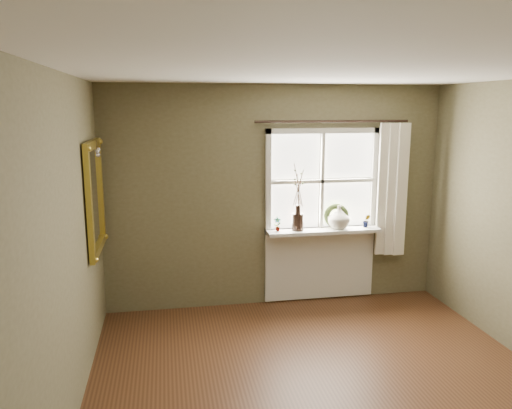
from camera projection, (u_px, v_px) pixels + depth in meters
The scene contains 15 objects.
floor at pixel (337, 409), 3.94m from camera, with size 4.50×4.50×0.00m, color #442715.
ceiling at pixel (349, 69), 3.44m from camera, with size 4.50×4.50×0.00m, color silver.
wall_back at pixel (275, 196), 5.91m from camera, with size 4.00×0.10×2.60m, color brown.
wall_left at pixel (50, 266), 3.33m from camera, with size 0.10×4.50×2.60m, color brown.
window_frame at pixel (322, 181), 5.90m from camera, with size 1.36×0.06×1.24m.
window_sill at pixel (323, 231), 5.91m from camera, with size 1.36×0.26×0.04m, color silver.
window_apron at pixel (320, 263), 6.10m from camera, with size 1.36×0.04×0.88m, color silver.
dark_jug at pixel (298, 222), 5.83m from camera, with size 0.14×0.14×0.20m, color black.
cream_vase at pixel (339, 217), 5.91m from camera, with size 0.26×0.26×0.28m, color beige.
wreath at pixel (336, 219), 5.95m from camera, with size 0.30×0.30×0.07m, color #2E3D1B.
potted_plant_left at pixel (277, 224), 5.79m from camera, with size 0.09×0.06×0.17m, color #2E3D1B.
potted_plant_right at pixel (366, 221), 5.99m from camera, with size 0.09×0.07×0.16m, color #2E3D1B.
curtain at pixel (391, 190), 5.98m from camera, with size 0.36×0.12×1.59m, color silver.
curtain_rod at pixel (333, 121), 5.73m from camera, with size 0.03×0.03×1.84m, color black.
gilt_mirror at pixel (95, 197), 4.92m from camera, with size 0.10×0.93×1.11m.
Camera 1 is at (-1.27, -3.38, 2.35)m, focal length 35.00 mm.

